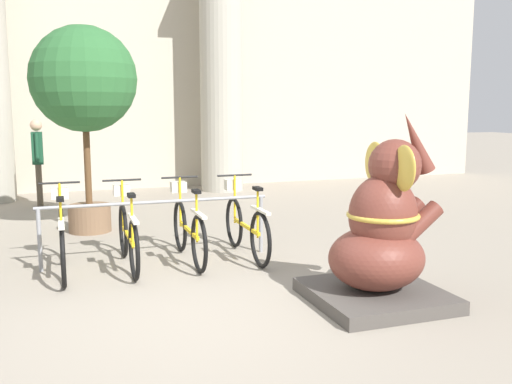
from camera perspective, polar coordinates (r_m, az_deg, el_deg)
The scene contains 11 objects.
ground_plane at distance 5.48m, azimuth -6.35°, elevation -12.01°, with size 60.00×60.00×0.00m, color gray.
building_facade at distance 13.70m, azimuth -14.82°, elevation 12.80°, with size 20.00×0.20×6.00m.
column_right at distance 13.12m, azimuth -3.49°, elevation 11.61°, with size 1.20×1.20×5.16m.
bike_rack at distance 7.17m, azimuth -9.90°, elevation -2.33°, with size 2.84×0.05×0.77m.
bicycle_0 at distance 6.97m, azimuth -18.82°, elevation -4.43°, with size 0.48×1.77×1.01m.
bicycle_1 at distance 7.03m, azimuth -12.70°, elevation -4.07°, with size 0.48×1.77×1.01m.
bicycle_2 at distance 7.19m, azimuth -6.80°, elevation -3.64°, with size 0.48×1.77×1.01m.
bicycle_3 at distance 7.36m, azimuth -1.07°, elevation -3.29°, with size 0.48×1.77×1.01m.
elephant_statue at distance 5.73m, azimuth 12.45°, elevation -4.54°, with size 1.25×1.25×1.90m.
person_pedestrian at distance 11.76m, azimuth -21.00°, elevation 3.53°, with size 0.22×0.47×1.68m.
potted_tree at distance 9.03m, azimuth -16.82°, elevation 10.19°, with size 1.58×1.58×3.12m.
Camera 1 is at (-1.11, -5.01, 1.92)m, focal length 40.00 mm.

